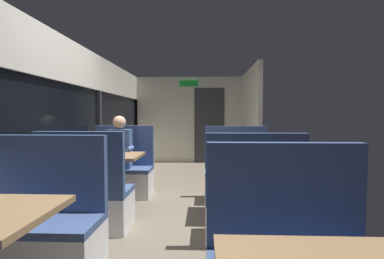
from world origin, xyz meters
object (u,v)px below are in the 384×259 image
at_px(dining_table_rear_aisle, 243,166).
at_px(bench_rear_aisle_facing_entry, 237,178).
at_px(bench_near_window_facing_entry, 41,233).
at_px(bench_mid_window_facing_entry, 122,174).
at_px(dining_table_mid_window, 107,162).
at_px(bench_mid_window_facing_end, 86,200).
at_px(coffee_cup_primary, 260,153).
at_px(bench_rear_aisle_facing_end, 253,208).
at_px(seated_passenger, 121,162).

height_order(dining_table_rear_aisle, bench_rear_aisle_facing_entry, bench_rear_aisle_facing_entry).
xyz_separation_m(bench_near_window_facing_entry, bench_mid_window_facing_entry, (0.00, 2.29, 0.00)).
xyz_separation_m(dining_table_mid_window, bench_mid_window_facing_end, (0.00, -0.70, -0.31)).
relative_size(bench_rear_aisle_facing_entry, coffee_cup_primary, 12.22).
xyz_separation_m(bench_rear_aisle_facing_entry, coffee_cup_primary, (0.22, -0.61, 0.46)).
distance_m(bench_mid_window_facing_entry, bench_rear_aisle_facing_end, 2.40).
xyz_separation_m(bench_mid_window_facing_end, bench_rear_aisle_facing_entry, (1.79, 1.20, 0.00)).
distance_m(bench_near_window_facing_entry, bench_rear_aisle_facing_end, 1.92).
height_order(bench_mid_window_facing_entry, coffee_cup_primary, bench_mid_window_facing_entry).
xyz_separation_m(bench_mid_window_facing_entry, seated_passenger, (0.00, -0.07, 0.21)).
bearing_deg(dining_table_mid_window, bench_mid_window_facing_entry, 90.00).
xyz_separation_m(dining_table_rear_aisle, coffee_cup_primary, (0.22, 0.09, 0.15)).
bearing_deg(bench_near_window_facing_entry, bench_mid_window_facing_end, 90.00).
bearing_deg(bench_rear_aisle_facing_end, bench_near_window_facing_entry, -159.02).
bearing_deg(bench_mid_window_facing_end, bench_mid_window_facing_entry, 90.00).
height_order(bench_mid_window_facing_end, bench_mid_window_facing_entry, same).
xyz_separation_m(bench_near_window_facing_entry, coffee_cup_primary, (2.01, 1.48, 0.46)).
bearing_deg(bench_mid_window_facing_entry, bench_mid_window_facing_end, -90.00).
relative_size(bench_rear_aisle_facing_end, bench_rear_aisle_facing_entry, 1.00).
bearing_deg(bench_rear_aisle_facing_entry, coffee_cup_primary, -69.72).
relative_size(bench_mid_window_facing_end, seated_passenger, 0.87).
distance_m(bench_mid_window_facing_end, coffee_cup_primary, 2.15).
relative_size(bench_rear_aisle_facing_end, seated_passenger, 0.87).
xyz_separation_m(bench_near_window_facing_entry, seated_passenger, (0.00, 2.21, 0.21)).
relative_size(dining_table_mid_window, seated_passenger, 0.71).
bearing_deg(bench_near_window_facing_entry, dining_table_rear_aisle, 37.75).
bearing_deg(bench_rear_aisle_facing_entry, bench_mid_window_facing_entry, 173.62).
distance_m(bench_rear_aisle_facing_end, coffee_cup_primary, 0.94).
xyz_separation_m(bench_near_window_facing_entry, bench_rear_aisle_facing_entry, (1.79, 2.09, 0.00)).
xyz_separation_m(dining_table_mid_window, seated_passenger, (0.00, 0.63, -0.10)).
relative_size(bench_mid_window_facing_entry, bench_rear_aisle_facing_entry, 1.00).
xyz_separation_m(dining_table_rear_aisle, seated_passenger, (-1.79, 0.83, -0.10)).
bearing_deg(seated_passenger, dining_table_rear_aisle, -24.80).
height_order(dining_table_mid_window, bench_mid_window_facing_entry, bench_mid_window_facing_entry).
bearing_deg(dining_table_rear_aisle, coffee_cup_primary, 22.26).
bearing_deg(seated_passenger, bench_rear_aisle_facing_entry, -4.08).
distance_m(bench_mid_window_facing_entry, bench_rear_aisle_facing_entry, 1.80).
bearing_deg(bench_near_window_facing_entry, bench_mid_window_facing_entry, 90.00).
height_order(bench_mid_window_facing_end, dining_table_rear_aisle, bench_mid_window_facing_end).
xyz_separation_m(dining_table_mid_window, bench_rear_aisle_facing_end, (1.79, -0.90, -0.31)).
distance_m(bench_mid_window_facing_entry, coffee_cup_primary, 2.22).
relative_size(dining_table_rear_aisle, seated_passenger, 0.71).
height_order(dining_table_rear_aisle, coffee_cup_primary, coffee_cup_primary).
bearing_deg(bench_rear_aisle_facing_entry, seated_passenger, 175.92).
xyz_separation_m(bench_mid_window_facing_end, seated_passenger, (0.00, 1.33, 0.21)).
bearing_deg(bench_rear_aisle_facing_end, seated_passenger, 139.54).
xyz_separation_m(dining_table_mid_window, bench_rear_aisle_facing_entry, (1.79, 0.50, -0.31)).
xyz_separation_m(bench_mid_window_facing_entry, coffee_cup_primary, (2.01, -0.81, 0.46)).
bearing_deg(seated_passenger, dining_table_mid_window, -90.00).
distance_m(dining_table_mid_window, bench_rear_aisle_facing_entry, 1.88).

